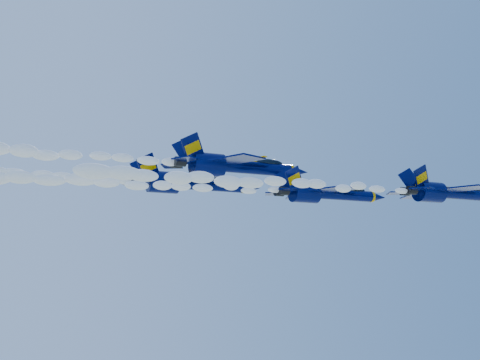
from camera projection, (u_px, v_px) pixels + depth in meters
name	position (u px, v px, depth m)	size (l,w,h in m)	color
jet_lead	(449.00, 193.00, 71.56)	(15.67, 12.85, 5.82)	#00073C
smoke_trail_jet_lead	(259.00, 182.00, 60.72)	(37.73, 1.62, 1.46)	white
jet_second	(327.00, 193.00, 72.29)	(15.57, 12.77, 5.79)	#00073C
smoke_trail_jet_second	(117.00, 183.00, 61.47)	(37.73, 1.61, 1.45)	white
jet_third	(235.00, 166.00, 74.26)	(18.58, 15.24, 6.90)	#00073C
smoke_trail_jet_third	(3.00, 150.00, 62.89)	(37.73, 1.92, 1.73)	white
jet_fourth	(189.00, 183.00, 83.20)	(19.38, 15.90, 7.20)	#00073C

